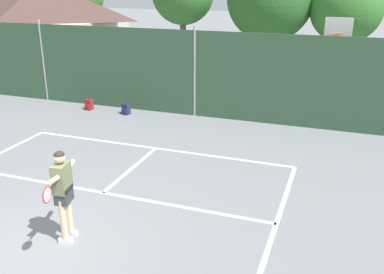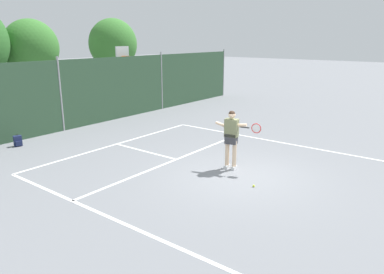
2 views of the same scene
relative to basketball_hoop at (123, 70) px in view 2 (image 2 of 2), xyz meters
The scene contains 7 objects.
ground_plane 11.46m from the basketball_hoop, 114.68° to the right, with size 120.00×120.00×0.00m, color slate.
court_markings 10.89m from the basketball_hoop, 116.14° to the right, with size 8.30×11.10×0.01m.
chainlink_fence 4.90m from the basketball_hoop, 165.67° to the right, with size 26.09×0.09×3.23m.
basketball_hoop is the anchor object (origin of this frame).
tennis_player 10.64m from the basketball_hoop, 114.08° to the right, with size 0.43×1.40×1.85m.
tennis_ball 12.32m from the basketball_hoop, 115.39° to the right, with size 0.07×0.07×0.07m, color #CCE033.
backpack_navy 7.69m from the basketball_hoop, 164.97° to the right, with size 0.32×0.30×0.46m.
Camera 2 is at (-8.93, -5.06, 3.98)m, focal length 33.97 mm.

